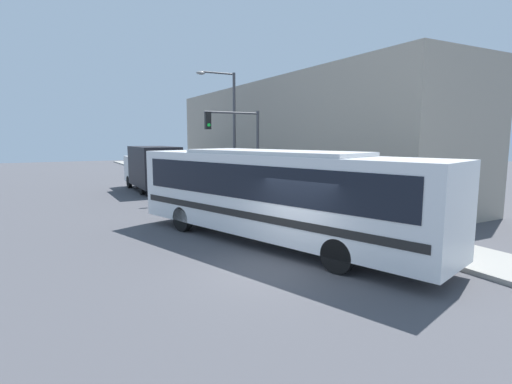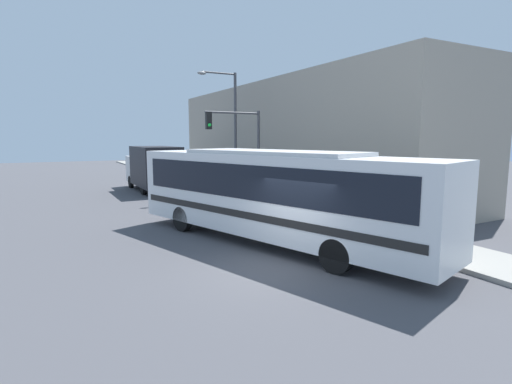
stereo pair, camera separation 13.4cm
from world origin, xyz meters
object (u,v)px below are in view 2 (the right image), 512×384
Objects in this scene: delivery_truck at (153,167)px; traffic_light_pole at (240,139)px; city_bus at (271,190)px; pedestrian_near_corner at (283,188)px; parking_meter at (255,185)px; fire_hydrant at (345,218)px; street_lamp at (231,123)px.

delivery_truck is 1.40× the size of traffic_light_pole.
city_bus is 8.07m from pedestrian_near_corner.
city_bus is at bearing -108.72° from traffic_light_pole.
pedestrian_near_corner reaches higher than parking_meter.
traffic_light_pole reaches higher than pedestrian_near_corner.
traffic_light_pole is at bearing 97.42° from fire_hydrant.
street_lamp is (3.79, -4.94, 2.94)m from delivery_truck.
city_bus is 12.19m from street_lamp.
parking_meter is at bearing 117.24° from pedestrian_near_corner.
city_bus is 9.09m from parking_meter.
parking_meter is at bearing -64.22° from delivery_truck.
street_lamp is at bearing 101.19° from pedestrian_near_corner.
traffic_light_pole reaches higher than fire_hydrant.
fire_hydrant is at bearing -11.27° from city_bus.
city_bus is 1.65× the size of street_lamp.
traffic_light_pole is 2.81m from parking_meter.
parking_meter is 1.89m from pedestrian_near_corner.
fire_hydrant is 6.25m from pedestrian_near_corner.
street_lamp is 4.65× the size of pedestrian_near_corner.
parking_meter is at bearing -88.65° from street_lamp.
street_lamp is at bearing 74.14° from traffic_light_pole.
city_bus reaches higher than parking_meter.
city_bus is 4.00m from fire_hydrant.
delivery_truck is at bearing 109.28° from traffic_light_pole.
city_bus is 17.51× the size of fire_hydrant.
traffic_light_pole is at bearing -70.72° from delivery_truck.
street_lamp is at bearing 90.38° from fire_hydrant.
pedestrian_near_corner is at bearing -38.47° from traffic_light_pole.
delivery_truck is (-0.14, 16.25, -0.20)m from city_bus.
city_bus is 1.77× the size of delivery_truck.
street_lamp reaches higher than traffic_light_pole.
parking_meter is at bearing 48.40° from city_bus.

